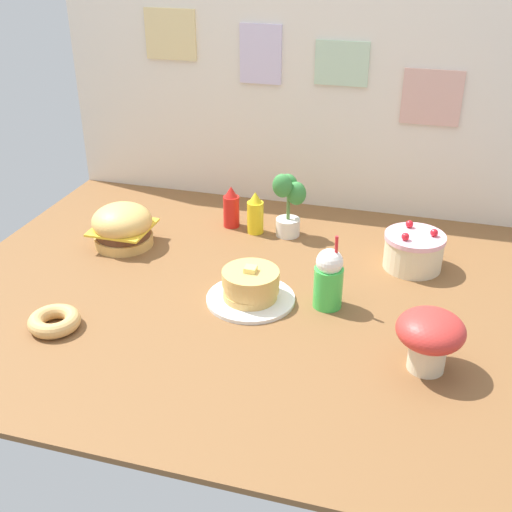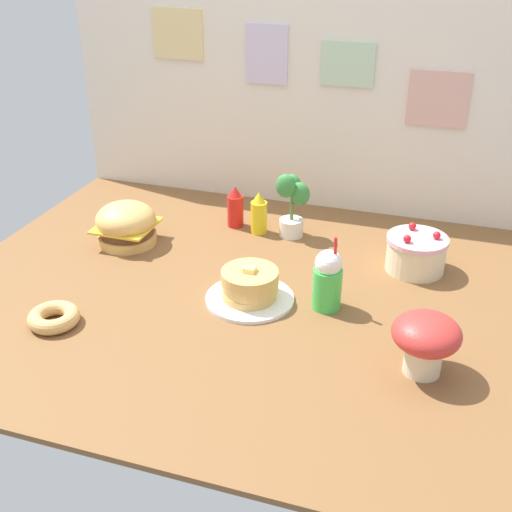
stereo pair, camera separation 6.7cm
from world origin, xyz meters
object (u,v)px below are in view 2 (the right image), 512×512
Objects in this scene: cream_soda_cup at (328,280)px; donut_pink_glaze at (54,317)px; mushroom_stool at (426,339)px; burger at (126,224)px; potted_plant at (292,203)px; pancake_stack at (250,287)px; ketchup_bottle at (235,208)px; layer_cake at (416,253)px; mustard_bottle at (259,214)px.

donut_pink_glaze is (-0.84, -0.39, -0.08)m from cream_soda_cup.
cream_soda_cup is at bearing 142.74° from mushroom_stool.
burger is 0.69m from potted_plant.
pancake_stack is 0.63m from ketchup_bottle.
potted_plant is at bearing 128.36° from mushroom_stool.
layer_cake is at bearing 6.59° from burger.
burger is 0.48m from ketchup_bottle.
donut_pink_glaze is at bearing -155.39° from cream_soda_cup.
mustard_bottle is 0.67× the size of cream_soda_cup.
pancake_stack is 1.70× the size of ketchup_bottle.
burger is at bearing -173.41° from layer_cake.
mushroom_stool is (1.19, 0.12, 0.09)m from donut_pink_glaze.
ketchup_bottle is at bearing 114.26° from pancake_stack.
pancake_stack is 1.13× the size of cream_soda_cup.
layer_cake is at bearing 54.09° from cream_soda_cup.
potted_plant is (0.00, 0.55, 0.10)m from pancake_stack.
pancake_stack is at bearing 31.04° from donut_pink_glaze.
burger is 1.06× the size of layer_cake.
pancake_stack is at bearing 159.89° from mushroom_stool.
cream_soda_cup is (0.41, -0.50, 0.02)m from mustard_bottle.
mushroom_stool is (0.08, -0.63, 0.05)m from layer_cake.
pancake_stack is 1.55× the size of mushroom_stool.
layer_cake is 0.64m from mushroom_stool.
burger is 0.56m from mustard_bottle.
mustard_bottle is at bearing -14.70° from ketchup_bottle.
potted_plant reaches higher than cream_soda_cup.
cream_soda_cup reaches higher than donut_pink_glaze.
donut_pink_glaze is 1.08m from potted_plant.
ketchup_bottle is 0.66× the size of potted_plant.
mushroom_stool is at bearing -82.41° from layer_cake.
mustard_bottle reaches higher than burger.
mustard_bottle is (-0.14, 0.54, 0.03)m from pancake_stack.
pancake_stack is 0.66m from mushroom_stool.
cream_soda_cup reaches higher than burger.
burger is at bearing 158.20° from mushroom_stool.
ketchup_bottle is 0.67× the size of cream_soda_cup.
cream_soda_cup is 0.58m from potted_plant.
layer_cake is 1.25× the size of mustard_bottle.
mustard_bottle reaches higher than pancake_stack.
pancake_stack is (0.63, -0.27, -0.03)m from burger.
burger reaches higher than layer_cake.
burger is 0.78× the size of pancake_stack.
burger is 0.87× the size of potted_plant.
potted_plant is at bearing 164.75° from layer_cake.
cream_soda_cup reaches higher than layer_cake.
ketchup_bottle is at bearing 137.72° from mushroom_stool.
burger is 1.33× the size of mustard_bottle.
ketchup_bottle is 0.91× the size of mushroom_stool.
mushroom_stool is (0.35, -0.27, 0.01)m from cream_soda_cup.
ketchup_bottle is at bearing 176.29° from potted_plant.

